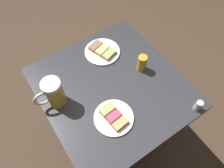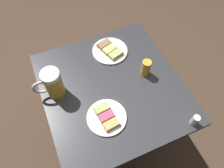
{
  "view_description": "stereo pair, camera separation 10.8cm",
  "coord_description": "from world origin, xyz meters",
  "px_view_note": "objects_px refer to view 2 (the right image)",
  "views": [
    {
      "loc": [
        0.48,
        -0.32,
        1.64
      ],
      "look_at": [
        0.0,
        0.0,
        0.73
      ],
      "focal_mm": 33.73,
      "sensor_mm": 36.0,
      "label": 1
    },
    {
      "loc": [
        0.53,
        -0.23,
        1.64
      ],
      "look_at": [
        0.0,
        0.0,
        0.73
      ],
      "focal_mm": 33.73,
      "sensor_mm": 36.0,
      "label": 2
    }
  ],
  "objects_px": {
    "plate_far": "(110,50)",
    "beer_mug": "(52,84)",
    "beer_glass_small": "(146,68)",
    "salt_shaker": "(195,120)",
    "plate_near": "(107,117)"
  },
  "relations": [
    {
      "from": "salt_shaker",
      "to": "beer_mug",
      "type": "bearing_deg",
      "value": -127.13
    },
    {
      "from": "beer_mug",
      "to": "plate_near",
      "type": "bearing_deg",
      "value": 38.57
    },
    {
      "from": "plate_far",
      "to": "beer_mug",
      "type": "relative_size",
      "value": 1.24
    },
    {
      "from": "plate_near",
      "to": "beer_mug",
      "type": "relative_size",
      "value": 1.16
    },
    {
      "from": "salt_shaker",
      "to": "plate_far",
      "type": "bearing_deg",
      "value": -161.54
    },
    {
      "from": "beer_mug",
      "to": "plate_far",
      "type": "bearing_deg",
      "value": 112.04
    },
    {
      "from": "plate_far",
      "to": "salt_shaker",
      "type": "height_order",
      "value": "salt_shaker"
    },
    {
      "from": "beer_mug",
      "to": "beer_glass_small",
      "type": "height_order",
      "value": "beer_mug"
    },
    {
      "from": "plate_far",
      "to": "beer_mug",
      "type": "bearing_deg",
      "value": -67.96
    },
    {
      "from": "plate_near",
      "to": "salt_shaker",
      "type": "xyz_separation_m",
      "value": [
        0.18,
        0.36,
        0.02
      ]
    },
    {
      "from": "beer_glass_small",
      "to": "salt_shaker",
      "type": "xyz_separation_m",
      "value": [
        0.34,
        0.07,
        -0.02
      ]
    },
    {
      "from": "plate_near",
      "to": "salt_shaker",
      "type": "height_order",
      "value": "salt_shaker"
    },
    {
      "from": "plate_far",
      "to": "beer_glass_small",
      "type": "relative_size",
      "value": 2.11
    },
    {
      "from": "plate_near",
      "to": "plate_far",
      "type": "distance_m",
      "value": 0.41
    },
    {
      "from": "plate_far",
      "to": "salt_shaker",
      "type": "distance_m",
      "value": 0.59
    }
  ]
}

